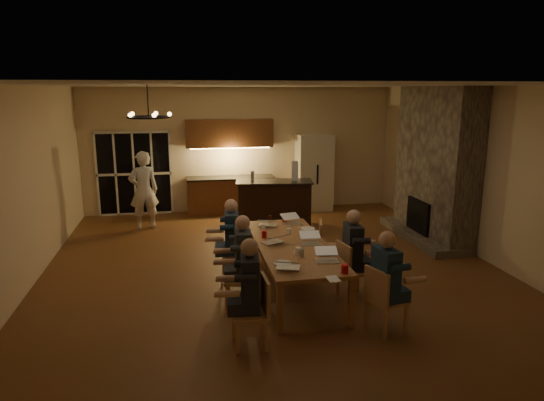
{
  "coord_description": "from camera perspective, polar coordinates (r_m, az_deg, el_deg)",
  "views": [
    {
      "loc": [
        -1.53,
        -8.01,
        3.14
      ],
      "look_at": [
        0.04,
        0.3,
        1.19
      ],
      "focal_mm": 32.0,
      "sensor_mm": 36.0,
      "label": 1
    }
  ],
  "objects": [
    {
      "name": "laptop_c",
      "position": [
        7.72,
        0.05,
        -4.18
      ],
      "size": [
        0.4,
        0.38,
        0.23
      ],
      "primitive_type": null,
      "rotation": [
        0.0,
        0.0,
        3.55
      ],
      "color": "silver",
      "rests_on": "dining_table"
    },
    {
      "name": "bar_bottle",
      "position": [
        11.08,
        -2.32,
        2.89
      ],
      "size": [
        0.07,
        0.07,
        0.24
      ],
      "primitive_type": "cylinder",
      "color": "#99999E",
      "rests_on": "bar_island"
    },
    {
      "name": "mug_front",
      "position": [
        7.23,
        3.1,
        -5.92
      ],
      "size": [
        0.08,
        0.08,
        0.1
      ],
      "primitive_type": "cylinder",
      "color": "white",
      "rests_on": "dining_table"
    },
    {
      "name": "chair_left_far",
      "position": [
        8.28,
        -4.32,
        -6.04
      ],
      "size": [
        0.48,
        0.48,
        0.89
      ],
      "primitive_type": null,
      "rotation": [
        0.0,
        0.0,
        -1.48
      ],
      "color": "tan",
      "rests_on": "ground"
    },
    {
      "name": "right_wall",
      "position": [
        9.87,
        23.7,
        2.91
      ],
      "size": [
        0.04,
        9.0,
        3.2
      ],
      "primitive_type": "cube",
      "color": "beige",
      "rests_on": "ground"
    },
    {
      "name": "laptop_d",
      "position": [
        7.67,
        4.6,
        -4.34
      ],
      "size": [
        0.34,
        0.31,
        0.23
      ],
      "primitive_type": null,
      "rotation": [
        0.0,
        0.0,
        -0.09
      ],
      "color": "silver",
      "rests_on": "dining_table"
    },
    {
      "name": "ceiling",
      "position": [
        8.16,
        0.09,
        13.55
      ],
      "size": [
        8.0,
        9.0,
        0.04
      ],
      "primitive_type": "cube",
      "color": "white",
      "rests_on": "back_wall"
    },
    {
      "name": "standing_person",
      "position": [
        11.36,
        -14.86,
        1.16
      ],
      "size": [
        0.74,
        0.57,
        1.8
      ],
      "primitive_type": "imported",
      "rotation": [
        0.0,
        0.0,
        3.37
      ],
      "color": "silver",
      "rests_on": "ground"
    },
    {
      "name": "person_right_mid",
      "position": [
        7.53,
        9.44,
        -6.19
      ],
      "size": [
        0.64,
        0.64,
        1.38
      ],
      "primitive_type": null,
      "rotation": [
        0.0,
        0.0,
        1.5
      ],
      "color": "#21242A",
      "rests_on": "ground"
    },
    {
      "name": "notepad",
      "position": [
        6.36,
        7.21,
        -9.15
      ],
      "size": [
        0.16,
        0.22,
        0.01
      ],
      "primitive_type": "cube",
      "rotation": [
        0.0,
        0.0,
        0.02
      ],
      "color": "white",
      "rests_on": "dining_table"
    },
    {
      "name": "chandelier",
      "position": [
        7.21,
        -14.31,
        9.49
      ],
      "size": [
        0.61,
        0.61,
        0.03
      ],
      "primitive_type": "torus",
      "color": "black",
      "rests_on": "ceiling"
    },
    {
      "name": "bar_island",
      "position": [
        11.23,
        0.27,
        -0.4
      ],
      "size": [
        1.83,
        0.91,
        1.08
      ],
      "primitive_type": "cube",
      "rotation": [
        0.0,
        0.0,
        -0.14
      ],
      "color": "black",
      "rests_on": "ground"
    },
    {
      "name": "left_wall",
      "position": [
        8.53,
        -27.49,
        1.1
      ],
      "size": [
        0.04,
        9.0,
        3.2
      ],
      "primitive_type": "cube",
      "color": "beige",
      "rests_on": "ground"
    },
    {
      "name": "chair_right_near",
      "position": [
        6.68,
        13.38,
        -11.2
      ],
      "size": [
        0.56,
        0.56,
        0.89
      ],
      "primitive_type": null,
      "rotation": [
        0.0,
        0.0,
        1.92
      ],
      "color": "tan",
      "rests_on": "ground"
    },
    {
      "name": "can_cola",
      "position": [
        8.93,
        -0.22,
        -2.14
      ],
      "size": [
        0.06,
        0.06,
        0.12
      ],
      "primitive_type": "cylinder",
      "color": "#3F0F0C",
      "rests_on": "dining_table"
    },
    {
      "name": "chair_right_far",
      "position": [
        8.59,
        7.02,
        -5.4
      ],
      "size": [
        0.54,
        0.54,
        0.89
      ],
      "primitive_type": null,
      "rotation": [
        0.0,
        0.0,
        1.31
      ],
      "color": "tan",
      "rests_on": "ground"
    },
    {
      "name": "plate_far",
      "position": [
        8.5,
        4.24,
        -3.33
      ],
      "size": [
        0.25,
        0.25,
        0.02
      ],
      "primitive_type": "cylinder",
      "color": "white",
      "rests_on": "dining_table"
    },
    {
      "name": "redcup_mid",
      "position": [
        7.99,
        -0.93,
        -3.98
      ],
      "size": [
        0.08,
        0.08,
        0.12
      ],
      "primitive_type": "cylinder",
      "color": "red",
      "rests_on": "dining_table"
    },
    {
      "name": "chair_right_mid",
      "position": [
        7.58,
        9.67,
        -8.05
      ],
      "size": [
        0.51,
        0.51,
        0.89
      ],
      "primitive_type": null,
      "rotation": [
        0.0,
        0.0,
        1.75
      ],
      "color": "tan",
      "rests_on": "ground"
    },
    {
      "name": "person_right_near",
      "position": [
        6.55,
        13.16,
        -9.34
      ],
      "size": [
        0.67,
        0.67,
        1.38
      ],
      "primitive_type": null,
      "rotation": [
        0.0,
        0.0,
        1.69
      ],
      "color": "#1D3048",
      "rests_on": "ground"
    },
    {
      "name": "mug_back",
      "position": [
        8.43,
        -1.07,
        -3.13
      ],
      "size": [
        0.09,
        0.09,
        0.1
      ],
      "primitive_type": "cylinder",
      "color": "white",
      "rests_on": "dining_table"
    },
    {
      "name": "refrigerator",
      "position": [
        12.82,
        4.96,
        3.33
      ],
      "size": [
        0.9,
        0.68,
        2.0
      ],
      "primitive_type": "cube",
      "color": "beige",
      "rests_on": "ground"
    },
    {
      "name": "person_left_mid",
      "position": [
        7.13,
        -3.42,
        -7.13
      ],
      "size": [
        0.64,
        0.64,
        1.38
      ],
      "primitive_type": null,
      "rotation": [
        0.0,
        0.0,
        -1.64
      ],
      "color": "#373D41",
      "rests_on": "ground"
    },
    {
      "name": "fireplace",
      "position": [
        10.71,
        18.7,
        4.03
      ],
      "size": [
        0.58,
        2.5,
        3.2
      ],
      "primitive_type": "cube",
      "color": "#766C5C",
      "rests_on": "ground"
    },
    {
      "name": "mug_mid",
      "position": [
        8.19,
        2.0,
        -3.63
      ],
      "size": [
        0.08,
        0.08,
        0.1
      ],
      "primitive_type": "cylinder",
      "color": "white",
      "rests_on": "dining_table"
    },
    {
      "name": "redcup_far",
      "position": [
        8.99,
        1.51,
        -2.05
      ],
      "size": [
        0.09,
        0.09,
        0.12
      ],
      "primitive_type": "cylinder",
      "color": "red",
      "rests_on": "dining_table"
    },
    {
      "name": "laptop_b",
      "position": [
        6.94,
        6.53,
        -6.27
      ],
      "size": [
        0.35,
        0.32,
        0.23
      ],
      "primitive_type": null,
      "rotation": [
        0.0,
        0.0,
        -0.13
      ],
      "color": "silver",
      "rests_on": "dining_table"
    },
    {
      "name": "back_wall",
      "position": [
        12.72,
        -3.76,
        6.0
      ],
      "size": [
        8.0,
        0.04,
        3.2
      ],
      "primitive_type": "cube",
      "color": "beige",
      "rests_on": "ground"
    },
    {
      "name": "plate_left",
      "position": [
        6.84,
        1.25,
        -7.39
      ],
      "size": [
        0.26,
        0.26,
        0.02
      ],
      "primitive_type": "cylinder",
      "color": "white",
      "rests_on": "dining_table"
    },
    {
      "name": "person_left_far",
      "position": [
        8.14,
        -4.76,
        -4.59
      ],
      "size": [
        0.65,
        0.65,
        1.38
      ],
      "primitive_type": null,
      "rotation": [
        0.0,
        0.0,
        -1.66
      ],
      "color": "#1D3048",
      "rests_on": "ground"
    },
    {
      "name": "plate_near",
      "position": [
        7.27,
        6.05,
        -6.22
      ],
      "size": [
        0.24,
        0.24,
        0.02
      ],
      "primitive_type": "cylinder",
      "color": "white",
      "rests_on": "dining_table"
    },
    {
      "name": "floor",
      "position": [
        8.74,
        0.08,
        -8.07
      ],
      "size": [
        9.0,
        9.0,
        0.0
      ],
      "primitive_type": "plane",
      "color": "brown",
      "rests_on": "ground"
    },
    {
      "name": "kitchenette",
      "position": [
        12.43,
        -4.93,
        3.96
      ],
      "size": [
        2.24,
        0.68,
        2.4
      ],
      "primitive_type": null,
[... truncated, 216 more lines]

